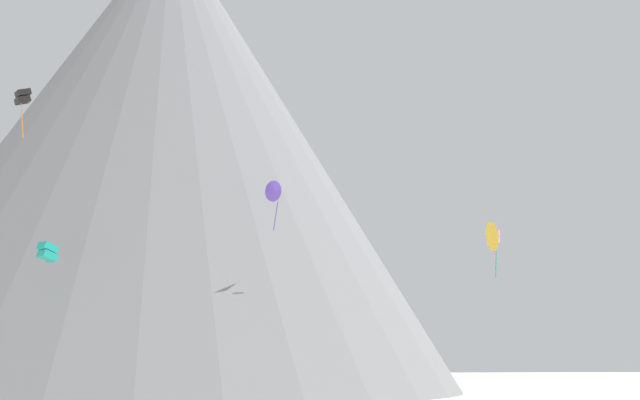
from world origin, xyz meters
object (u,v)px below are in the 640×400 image
Objects in this scene: kite_teal_low at (48,252)px; kite_black_high at (23,97)px; kite_gold_low at (493,236)px; rock_massif at (167,155)px; kite_pink_mid at (494,236)px; kite_indigo_mid at (274,192)px.

kite_black_high reaches higher than kite_teal_low.
kite_gold_low is 2.21× the size of kite_teal_low.
kite_teal_low is at bearing -102.91° from rock_massif.
kite_black_high reaches higher than kite_pink_mid.
rock_massif is 20.44× the size of kite_gold_low.
rock_massif is at bearing 75.19° from kite_indigo_mid.
kite_indigo_mid is (12.14, -29.04, -10.12)m from rock_massif.
kite_pink_mid is (4.64, 14.03, 2.07)m from kite_gold_low.
kite_black_high is at bearing 63.22° from kite_gold_low.
kite_gold_low is 45.20m from kite_black_high.
kite_black_high is at bearing 3.55° from kite_teal_low.
kite_indigo_mid is at bearing -118.14° from kite_teal_low.
kite_pink_mid reaches higher than kite_teal_low.
kite_indigo_mid is at bearing -67.31° from rock_massif.
rock_massif reaches higher than kite_teal_low.
kite_pink_mid is at bearing -127.38° from kite_teal_low.
kite_gold_low is 37.81m from kite_teal_low.
kite_indigo_mid reaches higher than kite_teal_low.
kite_pink_mid is at bearing -23.75° from kite_gold_low.
kite_indigo_mid is (23.66, 0.51, -8.41)m from kite_black_high.
rock_massif is 18.82× the size of kite_indigo_mid.
rock_massif is 32.86× the size of kite_pink_mid.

